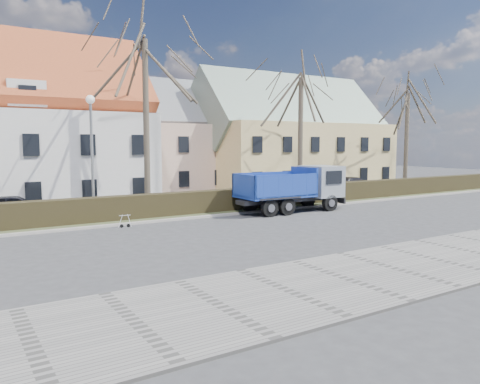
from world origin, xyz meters
TOP-DOWN VIEW (x-y plane):
  - ground at (0.00, 0.00)m, footprint 120.00×120.00m
  - sidewalk_near at (0.00, -8.50)m, footprint 80.00×5.00m
  - curb_far at (0.00, 4.60)m, footprint 80.00×0.30m
  - grass_strip at (0.00, 6.20)m, footprint 80.00×3.00m
  - hedge at (0.00, 6.00)m, footprint 60.00×0.90m
  - building_pink at (4.00, 20.00)m, footprint 10.80×8.80m
  - building_yellow at (16.00, 17.00)m, footprint 18.80×10.80m
  - tree_1 at (-2.00, 8.50)m, footprint 9.20×9.20m
  - tree_2 at (10.00, 8.50)m, footprint 8.00×8.00m
  - tree_3 at (22.00, 8.50)m, footprint 7.60×7.60m
  - dump_truck at (5.22, 3.88)m, footprint 7.25×2.86m
  - streetlight at (-5.68, 7.00)m, footprint 0.53×0.53m
  - cart_frame at (-5.19, 3.98)m, footprint 0.83×0.54m
  - parked_car_a at (-9.25, 10.16)m, footprint 4.09×2.03m
  - parked_car_b at (17.50, 10.29)m, footprint 4.58×1.98m

SIDE VIEW (x-z plane):
  - ground at x=0.00m, z-range 0.00..0.00m
  - sidewalk_near at x=0.00m, z-range 0.00..0.08m
  - grass_strip at x=0.00m, z-range 0.00..0.10m
  - curb_far at x=0.00m, z-range 0.00..0.12m
  - cart_frame at x=-5.19m, z-range 0.00..0.72m
  - hedge at x=0.00m, z-range 0.00..1.30m
  - parked_car_b at x=17.50m, z-range 0.00..1.31m
  - parked_car_a at x=-9.25m, z-range 0.00..1.34m
  - dump_truck at x=5.22m, z-range 0.00..2.87m
  - streetlight at x=-5.68m, z-range 0.00..6.84m
  - building_pink at x=4.00m, z-range 0.00..8.00m
  - building_yellow at x=16.00m, z-range 0.00..8.50m
  - tree_3 at x=22.00m, z-range 0.00..10.45m
  - tree_2 at x=10.00m, z-range 0.00..11.00m
  - tree_1 at x=-2.00m, z-range 0.00..12.65m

